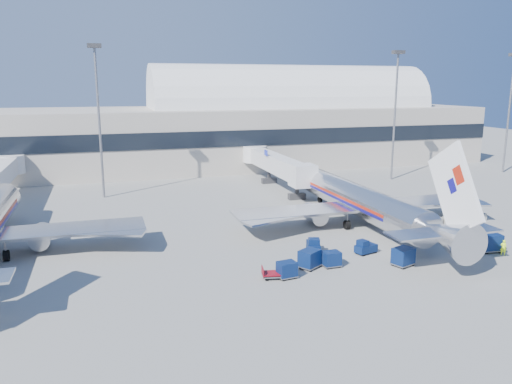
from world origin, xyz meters
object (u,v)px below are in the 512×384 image
object	(u,v)px
cart_train_c	(287,269)
cart_open_red	(273,274)
cart_solo_near	(403,256)
barrier_mid	(454,220)
mast_west	(98,99)
mast_east	(396,96)
ramp_worker	(503,247)
mast_far_east	(511,96)
jetbridge_near	(273,163)
tug_right	(423,235)
cart_train_a	(331,259)
cart_train_b	(310,258)
cart_solo_far	(490,242)
tug_lead	(365,247)
airliner_main	(363,202)
tug_left	(313,246)
barrier_near	(431,222)
barrier_far	(476,218)

from	to	relation	value
cart_train_c	cart_open_red	size ratio (longest dim) A/B	0.85
cart_solo_near	barrier_mid	bearing A→B (deg)	17.78
mast_west	mast_east	distance (m)	50.00
cart_solo_near	ramp_worker	world-z (taller)	cart_solo_near
mast_west	cart_open_red	xyz separation A→B (m)	(14.02, -38.40, -14.41)
mast_east	cart_train_c	world-z (taller)	mast_east
mast_far_east	ramp_worker	xyz separation A→B (m)	(-36.79, -39.38, -14.00)
jetbridge_near	cart_solo_near	xyz separation A→B (m)	(-0.80, -39.86, -2.99)
tug_right	cart_train_c	xyz separation A→B (m)	(-17.90, -5.41, 0.05)
cart_train_a	cart_open_red	distance (m)	6.27
mast_east	tug_right	bearing A→B (deg)	-116.95
cart_train_b	cart_solo_far	size ratio (longest dim) A/B	1.09
tug_lead	cart_train_c	world-z (taller)	cart_train_c
cart_train_a	cart_solo_near	bearing A→B (deg)	-16.89
barrier_mid	cart_train_b	distance (m)	24.90
cart_open_red	mast_west	bearing A→B (deg)	120.85
mast_west	mast_far_east	distance (m)	75.00
cart_train_b	ramp_worker	size ratio (longest dim) A/B	1.57
cart_solo_near	mast_west	bearing A→B (deg)	104.92
airliner_main	tug_lead	xyz separation A→B (m)	(-4.89, -9.40, -2.25)
mast_east	cart_open_red	bearing A→B (deg)	-133.14
mast_east	ramp_worker	world-z (taller)	mast_east
tug_left	barrier_mid	bearing A→B (deg)	-58.31
airliner_main	cart_solo_far	world-z (taller)	airliner_main
tug_right	ramp_worker	distance (m)	7.99
jetbridge_near	cart_train_c	world-z (taller)	jetbridge_near
barrier_near	barrier_far	distance (m)	6.60
jetbridge_near	mast_east	size ratio (longest dim) A/B	1.22
mast_west	mast_far_east	xyz separation A→B (m)	(75.00, 0.00, 0.00)
tug_left	cart_train_c	distance (m)	7.45
airliner_main	tug_right	bearing A→B (deg)	-68.29
barrier_near	barrier_mid	distance (m)	3.30
cart_open_red	tug_lead	bearing A→B (deg)	28.33
mast_far_east	tug_left	world-z (taller)	mast_far_east
airliner_main	tug_right	world-z (taller)	airliner_main
cart_solo_far	barrier_far	bearing A→B (deg)	61.92
barrier_far	cart_train_c	distance (m)	31.29
tug_left	airliner_main	bearing A→B (deg)	-34.16
tug_right	cart_train_a	bearing A→B (deg)	-134.96
cart_train_a	cart_train_b	distance (m)	2.13
jetbridge_near	cart_train_a	xyz separation A→B (m)	(-7.42, -38.11, -3.13)
cart_solo_near	ramp_worker	size ratio (longest dim) A/B	1.50
barrier_near	cart_solo_near	bearing A→B (deg)	-135.38
mast_east	cart_train_c	size ratio (longest dim) A/B	12.12
barrier_near	cart_train_a	world-z (taller)	cart_train_a
barrier_near	tug_right	world-z (taller)	tug_right
barrier_far	cart_train_a	distance (m)	26.13
mast_east	ramp_worker	distance (m)	43.43
jetbridge_near	mast_west	xyz separation A→B (m)	(-27.60, -0.81, 10.86)
jetbridge_near	tug_left	bearing A→B (deg)	-102.37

